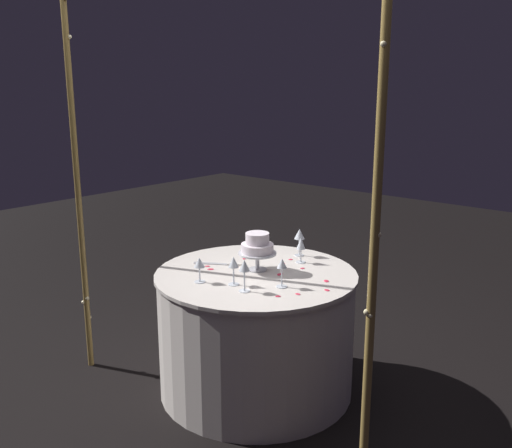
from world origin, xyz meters
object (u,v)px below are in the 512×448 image
wine_glass_2 (244,268)px  wine_glass_3 (234,264)px  main_table (256,331)px  tiered_cake (257,246)px  decorative_arch (190,151)px  wine_glass_0 (282,266)px  wine_glass_1 (300,235)px  wine_glass_5 (199,264)px  cake_knife (221,264)px  wine_glass_4 (301,245)px

wine_glass_2 → wine_glass_3: bearing=-18.3°
main_table → tiered_cake: tiered_cake is taller
decorative_arch → wine_glass_2: bearing=-125.0°
tiered_cake → main_table: bearing=119.6°
wine_glass_0 → wine_glass_1: bearing=-63.0°
decorative_arch → main_table: bearing=-90.0°
wine_glass_2 → wine_glass_1: bearing=-77.3°
wine_glass_5 → decorative_arch: bearing=128.4°
wine_glass_0 → decorative_arch: bearing=56.7°
wine_glass_0 → cake_knife: 0.53m
wine_glass_0 → wine_glass_5: bearing=30.9°
wine_glass_2 → wine_glass_5: 0.28m
wine_glass_0 → wine_glass_2: wine_glass_2 is taller
wine_glass_0 → wine_glass_4: size_ratio=1.00×
wine_glass_1 → wine_glass_5: wine_glass_1 is taller
decorative_arch → tiered_cake: 0.79m
decorative_arch → wine_glass_5: size_ratio=16.15×
wine_glass_3 → cake_knife: bearing=-35.3°
main_table → wine_glass_2: size_ratio=6.80×
tiered_cake → wine_glass_0: size_ratio=1.41×
wine_glass_0 → cake_knife: wine_glass_0 is taller
wine_glass_0 → tiered_cake: bearing=-24.6°
tiered_cake → wine_glass_4: size_ratio=1.41×
wine_glass_3 → tiered_cake: bearing=-77.2°
wine_glass_0 → wine_glass_3: bearing=32.9°
tiered_cake → wine_glass_3: bearing=102.8°
wine_glass_3 → wine_glass_4: bearing=-94.6°
wine_glass_3 → cake_knife: 0.38m
main_table → wine_glass_0: 0.55m
wine_glass_5 → wine_glass_0: bearing=-149.1°
wine_glass_0 → wine_glass_5: wine_glass_0 is taller
main_table → wine_glass_3: wine_glass_3 is taller
decorative_arch → wine_glass_1: (0.01, -0.91, -0.60)m
wine_glass_4 → cake_knife: 0.49m
main_table → wine_glass_0: bearing=160.4°
tiered_cake → wine_glass_2: tiered_cake is taller
tiered_cake → wine_glass_2: 0.35m
cake_knife → main_table: bearing=-174.5°
main_table → wine_glass_5: (0.13, 0.32, 0.47)m
wine_glass_2 → wine_glass_5: (0.28, 0.05, -0.02)m
wine_glass_2 → cake_knife: size_ratio=0.64×
wine_glass_0 → wine_glass_2: 0.21m
main_table → wine_glass_3: (-0.04, 0.23, 0.48)m
wine_glass_4 → wine_glass_0: bearing=113.0°
wine_glass_0 → main_table: bearing=-19.6°
main_table → wine_glass_5: bearing=68.4°
tiered_cake → wine_glass_5: bearing=73.3°
wine_glass_1 → wine_glass_3: size_ratio=1.11×
wine_glass_5 → cake_knife: bearing=-67.0°
wine_glass_3 → cake_knife: size_ratio=0.59×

